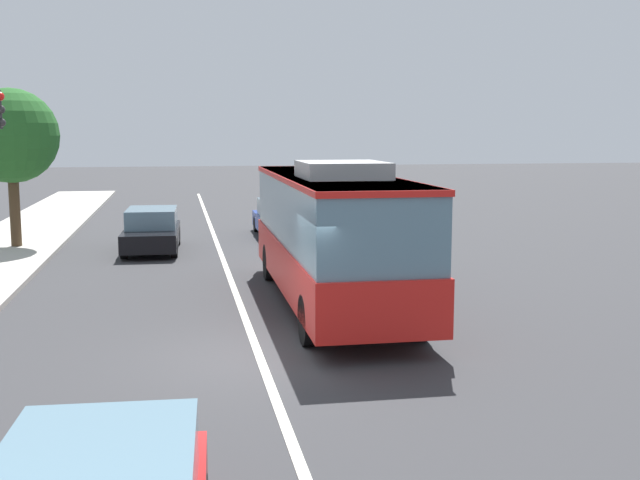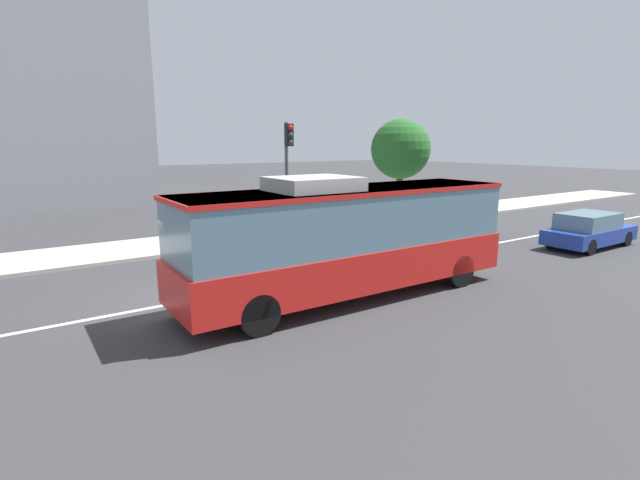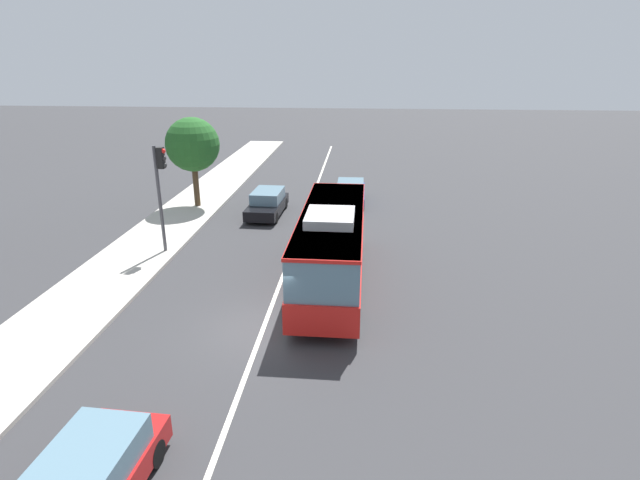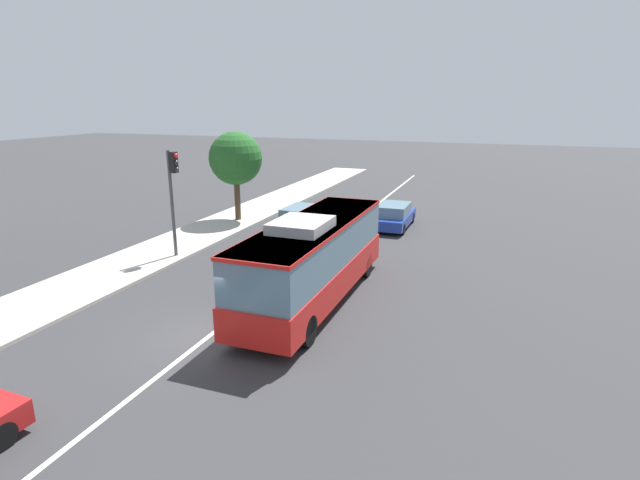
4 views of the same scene
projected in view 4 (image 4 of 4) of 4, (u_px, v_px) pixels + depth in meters
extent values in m
plane|color=#333335|center=(210.00, 336.00, 16.39)|extent=(160.00, 160.00, 0.00)
cube|color=#B2ADA3|center=(41.00, 303.00, 18.81)|extent=(80.00, 3.68, 0.14)
cube|color=silver|center=(210.00, 335.00, 16.39)|extent=(76.00, 0.16, 0.01)
cube|color=red|center=(314.00, 277.00, 18.93)|extent=(10.02, 2.58, 1.10)
cube|color=slate|center=(314.00, 243.00, 18.57)|extent=(9.82, 2.50, 1.58)
cube|color=red|center=(314.00, 224.00, 18.37)|extent=(9.92, 2.55, 0.12)
cube|color=#B2B2B2|center=(301.00, 225.00, 17.22)|extent=(2.21, 1.82, 0.36)
cylinder|color=black|center=(319.00, 260.00, 22.49)|extent=(1.00, 0.31, 1.00)
cylinder|color=black|center=(366.00, 265.00, 21.75)|extent=(1.00, 0.31, 1.00)
cylinder|color=black|center=(245.00, 320.00, 16.37)|extent=(1.00, 0.31, 1.00)
cylinder|color=black|center=(307.00, 331.00, 15.62)|extent=(1.00, 0.31, 1.00)
cube|color=#1E3899|center=(394.00, 219.00, 30.12)|extent=(4.50, 1.81, 0.60)
cube|color=slate|center=(394.00, 210.00, 29.73)|extent=(2.52, 1.66, 0.64)
cylinder|color=black|center=(387.00, 216.00, 31.80)|extent=(0.64, 0.22, 0.64)
cylinder|color=black|center=(412.00, 218.00, 31.27)|extent=(0.64, 0.22, 0.64)
cylinder|color=black|center=(375.00, 227.00, 29.08)|extent=(0.64, 0.22, 0.64)
cylinder|color=black|center=(403.00, 229.00, 28.55)|extent=(0.64, 0.22, 0.64)
cylinder|color=black|center=(2.00, 436.00, 11.01)|extent=(0.65, 0.25, 0.64)
cube|color=black|center=(299.00, 224.00, 28.94)|extent=(4.56, 1.95, 0.60)
cube|color=slate|center=(301.00, 212.00, 29.00)|extent=(2.58, 1.74, 0.64)
cylinder|color=black|center=(301.00, 235.00, 27.37)|extent=(0.65, 0.24, 0.64)
cylinder|color=black|center=(275.00, 232.00, 27.95)|extent=(0.65, 0.24, 0.64)
cylinder|color=black|center=(322.00, 223.00, 30.04)|extent=(0.65, 0.24, 0.64)
cylinder|color=black|center=(298.00, 220.00, 30.63)|extent=(0.65, 0.24, 0.64)
cylinder|color=#47474C|center=(172.00, 206.00, 23.73)|extent=(0.16, 0.16, 5.20)
cube|color=black|center=(174.00, 162.00, 23.06)|extent=(0.34, 0.30, 0.96)
sphere|color=red|center=(176.00, 156.00, 22.92)|extent=(0.22, 0.22, 0.22)
sphere|color=#2D2D2D|center=(176.00, 163.00, 23.00)|extent=(0.22, 0.22, 0.22)
sphere|color=#2D2D2D|center=(177.00, 170.00, 23.09)|extent=(0.22, 0.22, 0.22)
cylinder|color=#4C3823|center=(238.00, 200.00, 31.35)|extent=(0.36, 0.36, 2.75)
sphere|color=#235B23|center=(236.00, 158.00, 30.65)|extent=(3.26, 3.26, 3.26)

